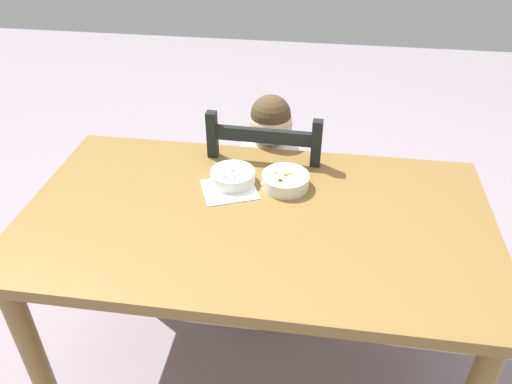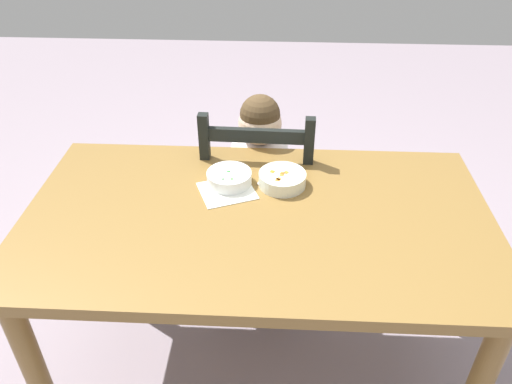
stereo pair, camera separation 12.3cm
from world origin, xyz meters
name	(u,v)px [view 1 (the left image)]	position (x,y,z in m)	size (l,w,h in m)	color
ground_plane	(256,365)	(0.00, 0.00, 0.00)	(8.00, 8.00, 0.00)	gray
dining_table	(256,240)	(0.00, 0.00, 0.66)	(1.49, 0.84, 0.76)	olive
dining_chair	(268,207)	(-0.02, 0.47, 0.45)	(0.43, 0.43, 0.94)	black
child_figure	(269,173)	(-0.01, 0.46, 0.63)	(0.32, 0.31, 0.95)	white
bowl_of_peas	(233,176)	(-0.11, 0.17, 0.79)	(0.15, 0.15, 0.05)	white
bowl_of_carrots	(285,180)	(0.08, 0.17, 0.79)	(0.16, 0.16, 0.05)	white
spoon	(273,183)	(0.03, 0.18, 0.77)	(0.14, 0.06, 0.01)	silver
paper_napkin	(229,189)	(-0.11, 0.12, 0.77)	(0.18, 0.16, 0.00)	white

